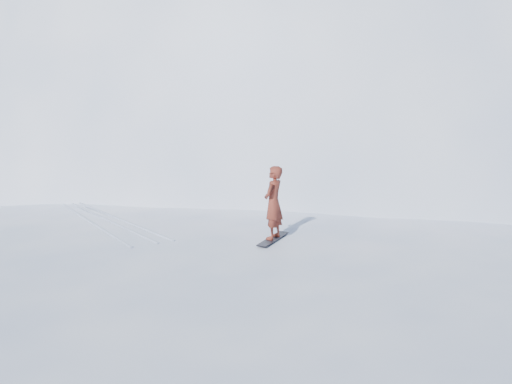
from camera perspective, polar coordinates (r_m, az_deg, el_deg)
ground at (r=12.41m, az=-6.80°, el=-19.00°), size 400.00×400.00×0.00m
near_ridge at (r=15.21m, az=-7.25°, el=-12.96°), size 36.00×28.00×4.80m
summit_peak at (r=44.67m, az=8.11°, el=3.37°), size 60.00×56.00×56.00m
peak_shoulder at (r=33.59m, az=-2.79°, el=0.77°), size 28.00×24.00×18.00m
wind_bumps at (r=14.05m, az=-12.16°, el=-15.32°), size 16.00×14.40×1.00m
snowboard at (r=13.34m, az=1.97°, el=-5.35°), size 1.36×1.09×0.02m
snowboarder at (r=13.08m, az=2.00°, el=-1.22°), size 0.85×0.79×1.94m
board_tracks at (r=15.80m, az=-16.65°, el=-3.11°), size 2.15×5.93×0.04m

